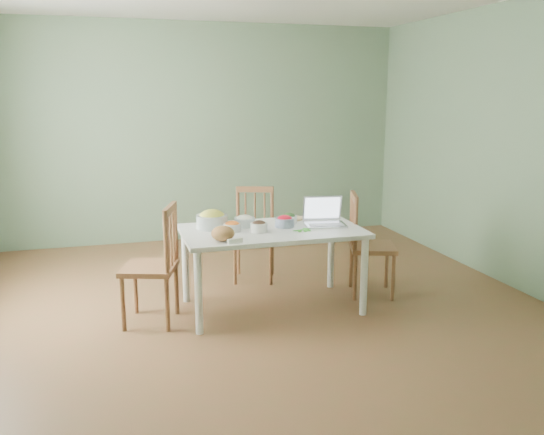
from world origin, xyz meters
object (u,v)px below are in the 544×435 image
object	(u,v)px
chair_left	(149,265)
chair_right	(372,245)
bread_boule	(223,233)
laptop	(326,212)
bowl_squash	(212,219)
dining_table	(272,269)
chair_far	(254,235)

from	to	relation	value
chair_left	chair_right	xyz separation A→B (m)	(2.03, 0.11, -0.01)
bread_boule	laptop	world-z (taller)	laptop
chair_left	bread_boule	xyz separation A→B (m)	(0.56, -0.25, 0.28)
chair_left	bowl_squash	xyz separation A→B (m)	(0.56, 0.20, 0.30)
dining_table	laptop	xyz separation A→B (m)	(0.48, -0.01, 0.48)
chair_far	bowl_squash	xyz separation A→B (m)	(-0.53, -0.63, 0.33)
chair_far	chair_left	bearing A→B (deg)	-124.01
bread_boule	laptop	size ratio (longest dim) A/B	0.53
dining_table	laptop	size ratio (longest dim) A/B	4.35
chair_far	bread_boule	world-z (taller)	chair_far
chair_right	bowl_squash	bearing A→B (deg)	105.11
chair_far	chair_right	distance (m)	1.19
chair_far	bread_boule	bearing A→B (deg)	-97.34
chair_left	bread_boule	distance (m)	0.67
dining_table	laptop	bearing A→B (deg)	-1.25
bread_boule	laptop	distance (m)	1.00
dining_table	chair_left	xyz separation A→B (m)	(-1.04, -0.03, 0.13)
dining_table	bread_boule	xyz separation A→B (m)	(-0.48, -0.27, 0.42)
bowl_squash	laptop	distance (m)	0.99
chair_left	dining_table	bearing A→B (deg)	109.37
chair_left	chair_right	distance (m)	2.04
chair_far	laptop	bearing A→B (deg)	-42.74
chair_left	chair_right	size ratio (longest dim) A/B	1.03
dining_table	chair_far	xyz separation A→B (m)	(0.04, 0.80, 0.11)
dining_table	chair_left	size ratio (longest dim) A/B	1.55
dining_table	chair_right	xyz separation A→B (m)	(0.99, 0.08, 0.12)
bread_boule	chair_right	bearing A→B (deg)	13.63
chair_right	chair_left	bearing A→B (deg)	111.68
dining_table	bowl_squash	size ratio (longest dim) A/B	5.64
chair_far	bread_boule	distance (m)	1.23
chair_far	laptop	size ratio (longest dim) A/B	2.64
chair_right	bread_boule	world-z (taller)	chair_right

